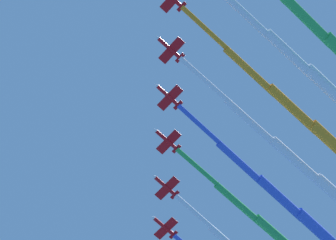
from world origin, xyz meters
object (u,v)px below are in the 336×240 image
Objects in this scene: jet_starboard_mid at (283,200)px; jet_port_outer at (280,238)px; jet_lead at (309,21)px; jet_port_mid at (300,164)px; jet_starboard_inner at (296,111)px; jet_port_inner at (291,55)px.

jet_port_outer reaches higher than jet_starboard_mid.
jet_starboard_mid is (3.10, -55.10, 1.98)m from jet_lead.
jet_port_outer is (3.89, -25.93, 2.57)m from jet_port_mid.
jet_port_outer is (2.86, -68.95, 3.64)m from jet_lead.
jet_port_mid is at bearing -97.95° from jet_starboard_inner.
jet_starboard_mid reaches higher than jet_port_inner.
jet_port_outer reaches higher than jet_port_inner.
jet_port_inner is 59.25m from jet_port_outer.
jet_lead is at bearing 112.83° from jet_port_inner.
jet_lead is 1.10× the size of jet_port_inner.
jet_starboard_mid is (1.88, -28.19, -0.70)m from jet_starboard_inner.
jet_port_inner is at bearing 88.78° from jet_port_outer.
jet_starboard_mid is (4.13, -12.08, 0.90)m from jet_port_mid.
jet_lead is at bearing 92.58° from jet_starboard_inner.
jet_starboard_mid is at bearing -86.78° from jet_lead.
jet_starboard_mid is at bearing -86.18° from jet_starboard_inner.
jet_port_outer is at bearing -91.22° from jet_port_inner.
jet_starboard_mid reaches higher than jet_port_mid.
jet_starboard_inner reaches higher than jet_port_inner.
jet_port_mid reaches higher than jet_lead.
jet_port_inner is 0.95× the size of jet_port_outer.
jet_port_outer is (1.64, -42.05, 0.97)m from jet_starboard_inner.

